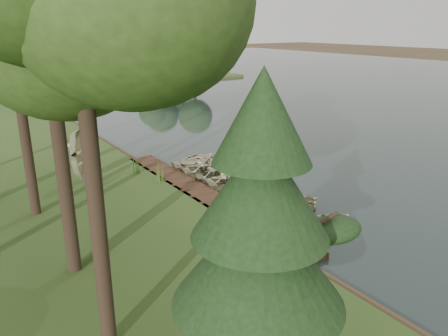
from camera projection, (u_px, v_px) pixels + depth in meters
ground at (229, 193)px, 23.71m from camera, size 300.00×300.00×0.00m
water at (333, 96)px, 55.42m from camera, size 130.00×200.00×0.05m
boardwalk at (203, 196)px, 22.81m from camera, size 1.60×16.00×0.30m
peninsula at (86, 82)px, 67.18m from camera, size 50.00×14.00×0.45m
far_trees at (59, 41)px, 63.46m from camera, size 45.60×5.60×8.80m
bridge at (21, 30)px, 122.31m from camera, size 95.90×4.00×8.60m
building_a at (65, 23)px, 146.86m from camera, size 10.00×8.00×18.00m
rowboat_0 at (325, 223)px, 19.16m from camera, size 3.41×2.49×0.69m
rowboat_1 at (296, 211)px, 20.46m from camera, size 3.62×2.85×0.68m
rowboat_2 at (285, 202)px, 21.41m from camera, size 4.17×3.48×0.74m
rowboat_3 at (270, 194)px, 22.48m from camera, size 3.13×2.24×0.65m
rowboat_4 at (255, 186)px, 23.57m from camera, size 3.20×2.33×0.65m
rowboat_5 at (238, 178)px, 24.60m from camera, size 4.21×3.36×0.78m
rowboat_6 at (227, 174)px, 25.36m from camera, size 4.47×3.91×0.77m
rowboat_7 at (214, 167)px, 26.56m from camera, size 4.44×3.58×0.81m
rowboat_8 at (204, 162)px, 27.47m from camera, size 4.58×3.74×0.83m
rowboat_9 at (198, 159)px, 28.44m from camera, size 3.67×3.12×0.65m
stored_rowboat at (81, 176)px, 24.46m from camera, size 3.59×3.35×0.60m
tree_2 at (79, 32)px, 14.23m from camera, size 3.99×3.99×9.97m
pine_tree at (260, 216)px, 8.98m from camera, size 3.80×3.80×7.71m
reeds_0 at (248, 229)px, 17.73m from camera, size 0.60×0.60×1.01m
reeds_1 at (160, 172)px, 24.42m from camera, size 0.60×0.60×1.10m
reeds_2 at (95, 176)px, 23.69m from camera, size 0.60×0.60×1.13m
reeds_3 at (134, 165)px, 25.81m from camera, size 0.60×0.60×0.96m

